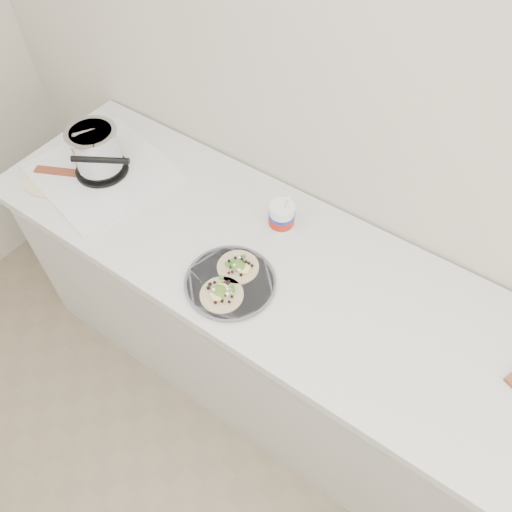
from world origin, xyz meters
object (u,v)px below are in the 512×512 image
Objects in this scene: stove at (99,158)px; tub at (282,215)px; taco_plate at (230,281)px; bacon_plate at (58,173)px.

tub is at bearing 25.48° from stove.
taco_plate is 1.43× the size of tub.
tub is 0.77× the size of bacon_plate.
taco_plate is 0.84m from bacon_plate.
bacon_plate is at bearing 178.08° from taco_plate.
tub reaches higher than bacon_plate.
stove is 1.95× the size of taco_plate.
tub reaches higher than taco_plate.
taco_plate is 0.29m from tub.
tub is (0.70, 0.16, -0.01)m from stove.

